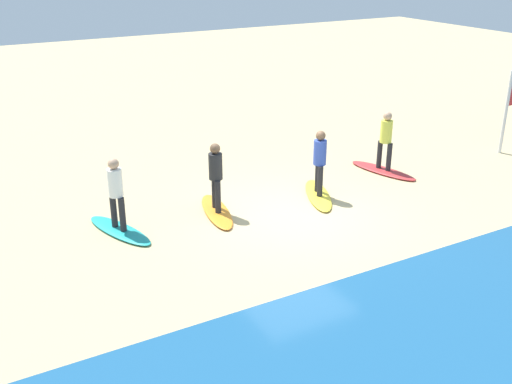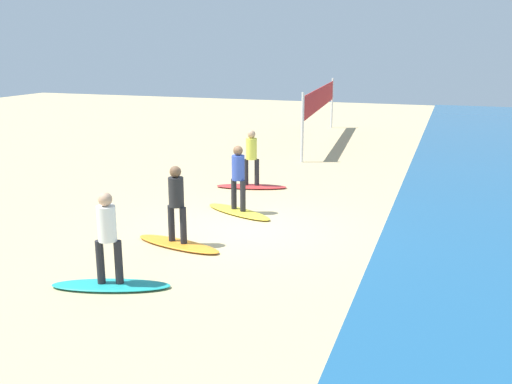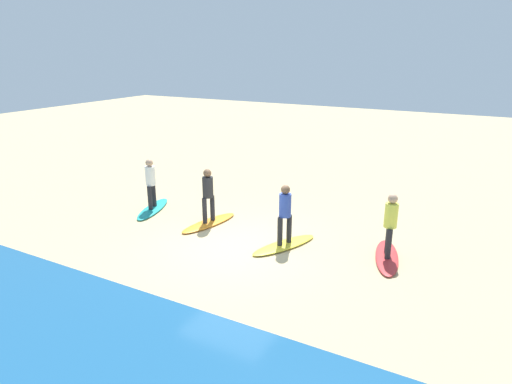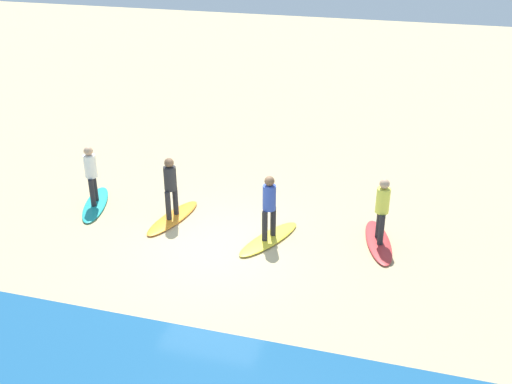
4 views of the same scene
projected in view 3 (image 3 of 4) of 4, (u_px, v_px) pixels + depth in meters
ground_plane at (236, 247)px, 11.77m from camera, size 60.00×60.00×0.00m
surfboard_red at (387, 257)px, 11.09m from camera, size 1.05×2.17×0.09m
surfer_red at (391, 221)px, 10.78m from camera, size 0.32×0.45×1.64m
surfboard_yellow at (284, 245)px, 11.77m from camera, size 1.38×2.14×0.09m
surfer_yellow at (285, 210)px, 11.46m from camera, size 0.32×0.43×1.64m
surfboard_orange at (209, 223)px, 13.27m from camera, size 1.00×2.17×0.09m
surfer_orange at (208, 192)px, 12.96m from camera, size 0.32×0.45×1.64m
surfboard_teal at (153, 209)px, 14.43m from camera, size 1.18×2.17×0.09m
surfer_teal at (151, 180)px, 14.12m from camera, size 0.32×0.44×1.64m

